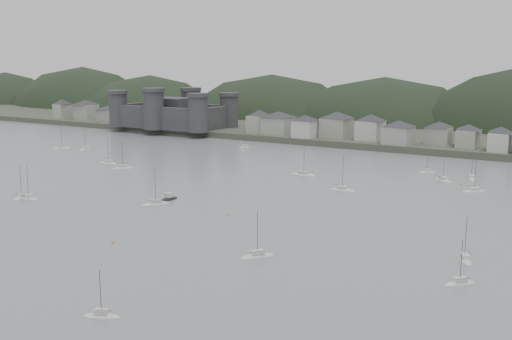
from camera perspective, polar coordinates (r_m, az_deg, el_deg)
The scene contains 9 objects.
ground at distance 136.04m, azimuth -17.15°, elevation -7.26°, with size 900.00×900.00×0.00m, color slate.
far_shore_land at distance 393.54m, azimuth 17.31°, elevation 4.18°, with size 900.00×250.00×3.00m, color #383D2D.
forested_ridge at distance 369.24m, azimuth 16.90°, elevation 1.83°, with size 851.55×103.94×102.57m.
castle at distance 344.23m, azimuth -7.73°, elevation 5.33°, with size 66.00×43.00×20.00m.
waterfront_town at distance 273.39m, azimuth 21.57°, elevation 2.97°, with size 451.48×28.46×12.92m.
sailboat_lead at distance 285.17m, azimuth -15.61°, elevation 1.86°, with size 4.14×8.46×11.10m.
moored_fleet at distance 185.24m, azimuth -4.31°, elevation -2.16°, with size 264.59×175.47×13.22m.
motor_launch_far at distance 178.60m, azimuth -8.10°, elevation -2.66°, with size 2.93×6.97×3.65m.
mooring_buoys at distance 184.38m, azimuth -2.69°, elevation -2.21°, with size 158.29×119.97×0.70m.
Camera 1 is at (99.45, -83.83, 39.85)m, focal length 43.04 mm.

